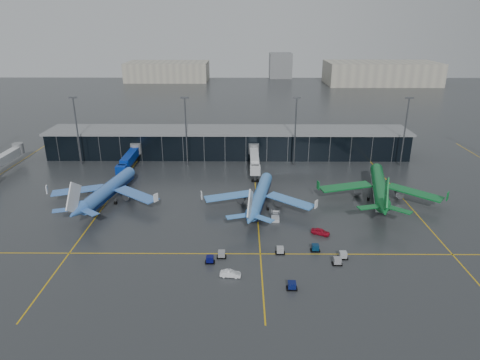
{
  "coord_description": "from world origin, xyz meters",
  "views": [
    {
      "loc": [
        5.85,
        -102.56,
        51.86
      ],
      "look_at": [
        5.0,
        18.0,
        6.0
      ],
      "focal_mm": 32.0,
      "sensor_mm": 36.0,
      "label": 1
    }
  ],
  "objects_px": {
    "airliner_arkefly": "(108,182)",
    "baggage_carts": "(286,259)",
    "airliner_klm_near": "(260,188)",
    "service_van_red": "(321,232)",
    "service_van_white": "(230,274)",
    "airliner_aer_lingus": "(380,179)",
    "mobile_airstair": "(275,218)"
  },
  "relations": [
    {
      "from": "service_van_red",
      "to": "baggage_carts",
      "type": "bearing_deg",
      "value": 169.56
    },
    {
      "from": "airliner_arkefly",
      "to": "service_van_white",
      "type": "height_order",
      "value": "airliner_arkefly"
    },
    {
      "from": "service_van_red",
      "to": "service_van_white",
      "type": "distance_m",
      "value": 29.51
    },
    {
      "from": "baggage_carts",
      "to": "service_van_white",
      "type": "bearing_deg",
      "value": -154.15
    },
    {
      "from": "airliner_arkefly",
      "to": "mobile_airstair",
      "type": "xyz_separation_m",
      "value": [
        49.06,
        -12.71,
        -5.43
      ]
    },
    {
      "from": "airliner_klm_near",
      "to": "airliner_aer_lingus",
      "type": "distance_m",
      "value": 36.9
    },
    {
      "from": "mobile_airstair",
      "to": "service_van_white",
      "type": "height_order",
      "value": "mobile_airstair"
    },
    {
      "from": "airliner_arkefly",
      "to": "baggage_carts",
      "type": "height_order",
      "value": "airliner_arkefly"
    },
    {
      "from": "airliner_arkefly",
      "to": "mobile_airstair",
      "type": "height_order",
      "value": "airliner_arkefly"
    },
    {
      "from": "airliner_arkefly",
      "to": "airliner_klm_near",
      "type": "relative_size",
      "value": 1.05
    },
    {
      "from": "airliner_arkefly",
      "to": "service_van_red",
      "type": "height_order",
      "value": "airliner_arkefly"
    },
    {
      "from": "service_van_red",
      "to": "airliner_arkefly",
      "type": "bearing_deg",
      "value": 97.95
    },
    {
      "from": "airliner_klm_near",
      "to": "service_van_red",
      "type": "distance_m",
      "value": 23.17
    },
    {
      "from": "service_van_red",
      "to": "service_van_white",
      "type": "xyz_separation_m",
      "value": [
        -22.47,
        -19.13,
        -0.08
      ]
    },
    {
      "from": "baggage_carts",
      "to": "service_van_red",
      "type": "height_order",
      "value": "baggage_carts"
    },
    {
      "from": "baggage_carts",
      "to": "mobile_airstair",
      "type": "xyz_separation_m",
      "value": [
        -0.81,
        21.36,
        0.01
      ]
    },
    {
      "from": "service_van_white",
      "to": "airliner_klm_near",
      "type": "bearing_deg",
      "value": -6.06
    },
    {
      "from": "airliner_arkefly",
      "to": "service_van_white",
      "type": "relative_size",
      "value": 9.05
    },
    {
      "from": "airliner_klm_near",
      "to": "service_van_red",
      "type": "xyz_separation_m",
      "value": [
        14.86,
        -17.02,
        -5.12
      ]
    },
    {
      "from": "airliner_arkefly",
      "to": "baggage_carts",
      "type": "relative_size",
      "value": 1.24
    },
    {
      "from": "airliner_arkefly",
      "to": "airliner_aer_lingus",
      "type": "height_order",
      "value": "airliner_aer_lingus"
    },
    {
      "from": "mobile_airstair",
      "to": "service_van_red",
      "type": "bearing_deg",
      "value": -33.03
    },
    {
      "from": "service_van_white",
      "to": "baggage_carts",
      "type": "bearing_deg",
      "value": -58.33
    },
    {
      "from": "airliner_aer_lingus",
      "to": "service_van_red",
      "type": "height_order",
      "value": "airliner_aer_lingus"
    },
    {
      "from": "service_van_white",
      "to": "mobile_airstair",
      "type": "bearing_deg",
      "value": -17.03
    },
    {
      "from": "mobile_airstair",
      "to": "service_van_red",
      "type": "height_order",
      "value": "mobile_airstair"
    },
    {
      "from": "airliner_arkefly",
      "to": "airliner_klm_near",
      "type": "distance_m",
      "value": 45.31
    },
    {
      "from": "airliner_aer_lingus",
      "to": "service_van_white",
      "type": "height_order",
      "value": "airliner_aer_lingus"
    },
    {
      "from": "airliner_aer_lingus",
      "to": "service_van_white",
      "type": "xyz_separation_m",
      "value": [
        -43.97,
        -42.38,
        -5.86
      ]
    },
    {
      "from": "airliner_klm_near",
      "to": "mobile_airstair",
      "type": "bearing_deg",
      "value": -55.44
    },
    {
      "from": "airliner_klm_near",
      "to": "baggage_carts",
      "type": "bearing_deg",
      "value": -70.49
    },
    {
      "from": "mobile_airstair",
      "to": "service_van_white",
      "type": "xyz_separation_m",
      "value": [
        -11.52,
        -27.34,
        -0.04
      ]
    }
  ]
}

